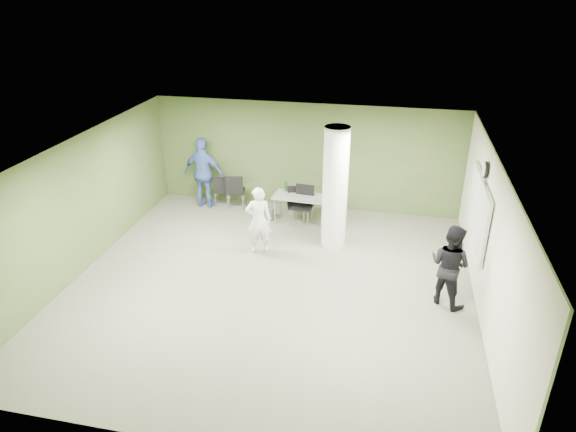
% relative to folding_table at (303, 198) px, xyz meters
% --- Properties ---
extents(floor, '(8.00, 8.00, 0.00)m').
position_rel_folding_table_xyz_m(floor, '(-0.09, -3.02, -0.66)').
color(floor, '#5C5A48').
rests_on(floor, ground).
extents(ceiling, '(8.00, 8.00, 0.00)m').
position_rel_folding_table_xyz_m(ceiling, '(-0.09, -3.02, 2.14)').
color(ceiling, white).
rests_on(ceiling, wall_back).
extents(wall_back, '(8.00, 2.80, 0.02)m').
position_rel_folding_table_xyz_m(wall_back, '(-0.09, 0.98, 0.74)').
color(wall_back, '#415729').
rests_on(wall_back, floor).
extents(wall_left, '(0.02, 8.00, 2.80)m').
position_rel_folding_table_xyz_m(wall_left, '(-4.09, -3.02, 0.74)').
color(wall_left, '#415729').
rests_on(wall_left, floor).
extents(wall_right_cream, '(0.02, 8.00, 2.80)m').
position_rel_folding_table_xyz_m(wall_right_cream, '(3.91, -3.02, 0.74)').
color(wall_right_cream, beige).
rests_on(wall_right_cream, floor).
extents(column, '(0.56, 0.56, 2.80)m').
position_rel_folding_table_xyz_m(column, '(0.91, -1.02, 0.74)').
color(column, silver).
rests_on(column, floor).
extents(whiteboard, '(0.05, 2.30, 1.30)m').
position_rel_folding_table_xyz_m(whiteboard, '(3.83, -1.82, 0.84)').
color(whiteboard, silver).
rests_on(whiteboard, wall_right_cream).
extents(wall_clock, '(0.06, 0.32, 0.32)m').
position_rel_folding_table_xyz_m(wall_clock, '(3.83, -1.82, 1.69)').
color(wall_clock, black).
rests_on(wall_clock, wall_right_cream).
extents(folding_table, '(1.53, 0.75, 0.96)m').
position_rel_folding_table_xyz_m(folding_table, '(0.00, 0.00, 0.00)').
color(folding_table, gray).
rests_on(folding_table, floor).
extents(wastebasket, '(0.27, 0.27, 0.31)m').
position_rel_folding_table_xyz_m(wastebasket, '(-0.85, -0.03, -0.50)').
color(wastebasket, '#4C4C4C').
rests_on(wastebasket, floor).
extents(chair_back_left, '(0.53, 0.53, 0.88)m').
position_rel_folding_table_xyz_m(chair_back_left, '(-2.29, 0.52, -0.15)').
color(chair_back_left, black).
rests_on(chair_back_left, floor).
extents(chair_back_right, '(0.57, 0.57, 0.96)m').
position_rel_folding_table_xyz_m(chair_back_right, '(-1.90, 0.42, -0.10)').
color(chair_back_right, black).
rests_on(chair_back_right, floor).
extents(chair_table_left, '(0.54, 0.54, 0.88)m').
position_rel_folding_table_xyz_m(chair_table_left, '(-0.19, 0.08, -0.15)').
color(chair_table_left, black).
rests_on(chair_table_left, floor).
extents(chair_table_right, '(0.53, 0.53, 0.98)m').
position_rel_folding_table_xyz_m(chair_table_right, '(0.03, -0.05, -0.09)').
color(chair_table_right, black).
rests_on(chair_table_right, floor).
extents(woman_white, '(0.66, 0.54, 1.56)m').
position_rel_folding_table_xyz_m(woman_white, '(-0.68, -1.71, 0.12)').
color(woman_white, silver).
rests_on(woman_white, floor).
extents(man_black, '(1.00, 0.96, 1.63)m').
position_rel_folding_table_xyz_m(man_black, '(3.31, -2.89, 0.16)').
color(man_black, black).
rests_on(man_black, floor).
extents(man_blue, '(1.17, 0.59, 1.91)m').
position_rel_folding_table_xyz_m(man_blue, '(-2.72, 0.38, 0.30)').
color(man_blue, '#415BA2').
rests_on(man_blue, floor).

